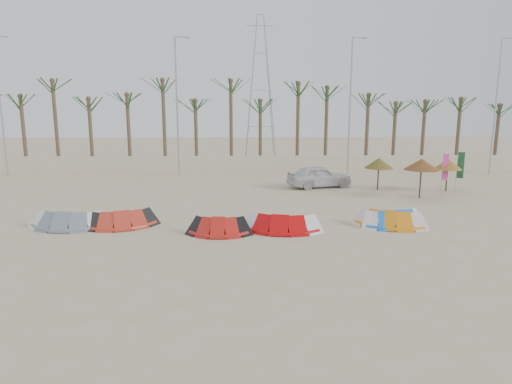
{
  "coord_description": "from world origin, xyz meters",
  "views": [
    {
      "loc": [
        -0.6,
        -17.42,
        5.97
      ],
      "look_at": [
        0.0,
        6.0,
        1.3
      ],
      "focal_mm": 32.0,
      "sensor_mm": 36.0,
      "label": 1
    }
  ],
  "objects_px": {
    "kite_grey": "(69,218)",
    "kite_blue": "(393,217)",
    "kite_orange": "(387,217)",
    "kite_red_left": "(123,217)",
    "car": "(319,176)",
    "parasol_mid": "(422,164)",
    "kite_red_mid": "(219,224)",
    "parasol_left": "(379,163)",
    "kite_red_right": "(280,221)",
    "parasol_right": "(448,164)"
  },
  "relations": [
    {
      "from": "kite_red_mid",
      "to": "parasol_mid",
      "type": "bearing_deg",
      "value": 31.38
    },
    {
      "from": "kite_red_left",
      "to": "car",
      "type": "xyz_separation_m",
      "value": [
        11.22,
        9.86,
        0.35
      ]
    },
    {
      "from": "car",
      "to": "kite_red_right",
      "type": "bearing_deg",
      "value": 145.45
    },
    {
      "from": "kite_blue",
      "to": "parasol_mid",
      "type": "distance_m",
      "value": 7.45
    },
    {
      "from": "kite_red_left",
      "to": "parasol_mid",
      "type": "distance_m",
      "value": 18.04
    },
    {
      "from": "kite_grey",
      "to": "parasol_right",
      "type": "height_order",
      "value": "parasol_right"
    },
    {
      "from": "kite_grey",
      "to": "kite_orange",
      "type": "xyz_separation_m",
      "value": [
        15.51,
        -0.17,
        -0.0
      ]
    },
    {
      "from": "kite_grey",
      "to": "kite_blue",
      "type": "height_order",
      "value": "same"
    },
    {
      "from": "kite_orange",
      "to": "parasol_right",
      "type": "xyz_separation_m",
      "value": [
        6.65,
        8.47,
        1.42
      ]
    },
    {
      "from": "kite_red_right",
      "to": "kite_orange",
      "type": "xyz_separation_m",
      "value": [
        5.3,
        0.61,
        -0.0
      ]
    },
    {
      "from": "kite_red_mid",
      "to": "kite_orange",
      "type": "distance_m",
      "value": 8.25
    },
    {
      "from": "parasol_right",
      "to": "kite_red_left",
      "type": "bearing_deg",
      "value": -157.3
    },
    {
      "from": "kite_red_left",
      "to": "kite_red_mid",
      "type": "relative_size",
      "value": 1.25
    },
    {
      "from": "kite_blue",
      "to": "kite_red_mid",
      "type": "bearing_deg",
      "value": -172.12
    },
    {
      "from": "kite_red_mid",
      "to": "parasol_left",
      "type": "xyz_separation_m",
      "value": [
        10.32,
        10.2,
        1.43
      ]
    },
    {
      "from": "kite_orange",
      "to": "kite_red_mid",
      "type": "bearing_deg",
      "value": -171.94
    },
    {
      "from": "kite_orange",
      "to": "parasol_mid",
      "type": "relative_size",
      "value": 1.54
    },
    {
      "from": "kite_grey",
      "to": "kite_red_mid",
      "type": "xyz_separation_m",
      "value": [
        7.34,
        -1.33,
        -0.0
      ]
    },
    {
      "from": "kite_orange",
      "to": "parasol_right",
      "type": "relative_size",
      "value": 1.74
    },
    {
      "from": "parasol_mid",
      "to": "kite_red_mid",
      "type": "bearing_deg",
      "value": -148.62
    },
    {
      "from": "kite_orange",
      "to": "kite_blue",
      "type": "bearing_deg",
      "value": 3.21
    },
    {
      "from": "kite_red_mid",
      "to": "parasol_left",
      "type": "height_order",
      "value": "parasol_left"
    },
    {
      "from": "kite_red_left",
      "to": "parasol_right",
      "type": "bearing_deg",
      "value": 22.7
    },
    {
      "from": "kite_red_right",
      "to": "parasol_mid",
      "type": "xyz_separation_m",
      "value": [
        9.3,
        6.87,
        1.71
      ]
    },
    {
      "from": "kite_grey",
      "to": "parasol_mid",
      "type": "bearing_deg",
      "value": 17.35
    },
    {
      "from": "kite_grey",
      "to": "parasol_mid",
      "type": "xyz_separation_m",
      "value": [
        19.51,
        6.1,
        1.71
      ]
    },
    {
      "from": "kite_red_left",
      "to": "car",
      "type": "height_order",
      "value": "car"
    },
    {
      "from": "kite_blue",
      "to": "parasol_right",
      "type": "xyz_separation_m",
      "value": [
        6.34,
        8.45,
        1.42
      ]
    },
    {
      "from": "kite_grey",
      "to": "parasol_mid",
      "type": "height_order",
      "value": "parasol_mid"
    },
    {
      "from": "kite_orange",
      "to": "parasol_left",
      "type": "xyz_separation_m",
      "value": [
        2.15,
        9.04,
        1.43
      ]
    },
    {
      "from": "parasol_mid",
      "to": "car",
      "type": "height_order",
      "value": "parasol_mid"
    },
    {
      "from": "kite_orange",
      "to": "parasol_right",
      "type": "distance_m",
      "value": 10.86
    },
    {
      "from": "kite_red_right",
      "to": "parasol_mid",
      "type": "relative_size",
      "value": 1.57
    },
    {
      "from": "parasol_left",
      "to": "car",
      "type": "bearing_deg",
      "value": 164.07
    },
    {
      "from": "kite_red_mid",
      "to": "kite_red_right",
      "type": "height_order",
      "value": "same"
    },
    {
      "from": "parasol_mid",
      "to": "parasol_left",
      "type": "bearing_deg",
      "value": 123.63
    },
    {
      "from": "parasol_left",
      "to": "car",
      "type": "height_order",
      "value": "parasol_left"
    },
    {
      "from": "kite_red_right",
      "to": "parasol_mid",
      "type": "distance_m",
      "value": 11.68
    },
    {
      "from": "parasol_left",
      "to": "kite_orange",
      "type": "bearing_deg",
      "value": -103.41
    },
    {
      "from": "parasol_mid",
      "to": "car",
      "type": "bearing_deg",
      "value": 145.8
    },
    {
      "from": "kite_orange",
      "to": "kite_blue",
      "type": "distance_m",
      "value": 0.31
    },
    {
      "from": "kite_red_left",
      "to": "kite_red_mid",
      "type": "distance_m",
      "value": 4.97
    },
    {
      "from": "kite_red_right",
      "to": "parasol_left",
      "type": "height_order",
      "value": "parasol_left"
    },
    {
      "from": "kite_red_left",
      "to": "car",
      "type": "bearing_deg",
      "value": 41.31
    },
    {
      "from": "kite_blue",
      "to": "parasol_mid",
      "type": "height_order",
      "value": "parasol_mid"
    },
    {
      "from": "kite_red_right",
      "to": "kite_orange",
      "type": "bearing_deg",
      "value": 6.52
    },
    {
      "from": "kite_orange",
      "to": "parasol_mid",
      "type": "height_order",
      "value": "parasol_mid"
    },
    {
      "from": "kite_blue",
      "to": "car",
      "type": "distance_m",
      "value": 10.33
    },
    {
      "from": "kite_red_right",
      "to": "parasol_mid",
      "type": "bearing_deg",
      "value": 36.46
    },
    {
      "from": "kite_blue",
      "to": "kite_red_left",
      "type": "bearing_deg",
      "value": 178.87
    }
  ]
}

